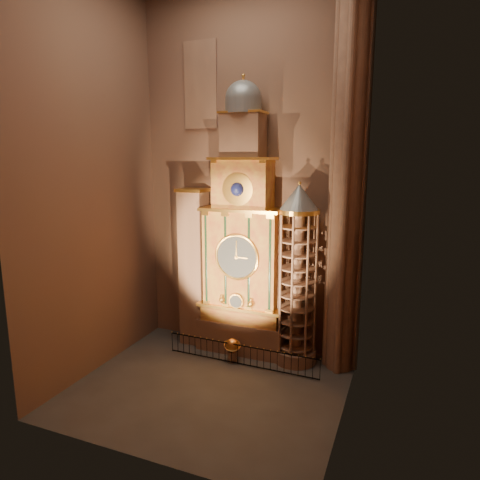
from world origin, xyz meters
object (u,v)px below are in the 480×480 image
at_px(stair_turret, 297,277).
at_px(iron_railing, 241,355).
at_px(portrait_tower, 194,267).
at_px(celestial_globe, 232,348).
at_px(astronomical_clock, 243,248).

xyz_separation_m(stair_turret, iron_railing, (-2.82, -1.78, -4.60)).
bearing_deg(iron_railing, stair_turret, 32.28).
relative_size(portrait_tower, iron_railing, 1.08).
xyz_separation_m(portrait_tower, celestial_globe, (3.42, -1.78, -4.27)).
height_order(stair_turret, iron_railing, stair_turret).
height_order(portrait_tower, stair_turret, stair_turret).
bearing_deg(stair_turret, portrait_tower, 177.67).
distance_m(stair_turret, celestial_globe, 5.80).
xyz_separation_m(astronomical_clock, stair_turret, (3.50, -0.26, -1.41)).
xyz_separation_m(astronomical_clock, iron_railing, (0.68, -2.04, -6.01)).
relative_size(portrait_tower, celestial_globe, 6.98).
bearing_deg(celestial_globe, iron_railing, -22.90).
distance_m(astronomical_clock, stair_turret, 3.78).
bearing_deg(celestial_globe, astronomical_clock, 90.54).
height_order(astronomical_clock, stair_turret, astronomical_clock).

